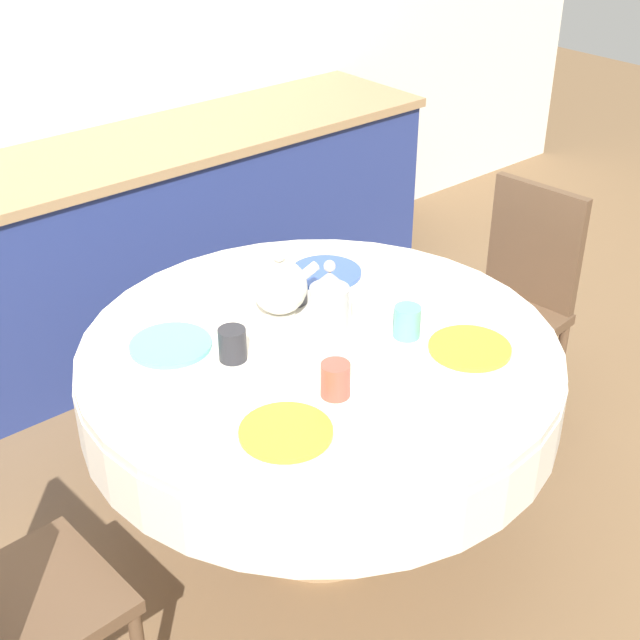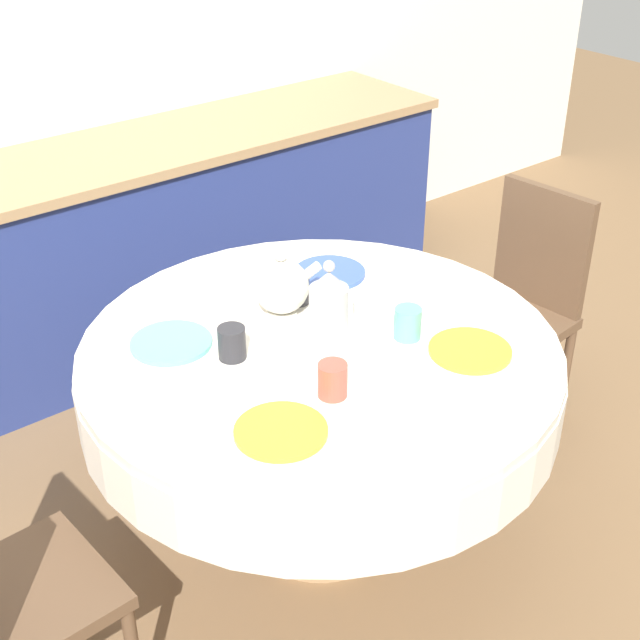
{
  "view_description": "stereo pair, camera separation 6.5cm",
  "coord_description": "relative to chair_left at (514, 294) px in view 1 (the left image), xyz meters",
  "views": [
    {
      "loc": [
        -1.41,
        -1.66,
        2.12
      ],
      "look_at": [
        0.0,
        0.0,
        0.82
      ],
      "focal_mm": 50.0,
      "sensor_mm": 36.0,
      "label": 1
    },
    {
      "loc": [
        -1.36,
        -1.71,
        2.12
      ],
      "look_at": [
        0.0,
        0.0,
        0.82
      ],
      "focal_mm": 50.0,
      "sensor_mm": 36.0,
      "label": 2
    }
  ],
  "objects": [
    {
      "name": "cup_far_left",
      "position": [
        -1.28,
        -0.0,
        0.3
      ],
      "size": [
        0.08,
        0.08,
        0.1
      ],
      "primitive_type": "cylinder",
      "color": "#28282D",
      "rests_on": "dining_table"
    },
    {
      "name": "fruit_bowl",
      "position": [
        -0.8,
        -0.09,
        0.28
      ],
      "size": [
        0.19,
        0.19,
        0.06
      ],
      "primitive_type": "cylinder",
      "color": "silver",
      "rests_on": "dining_table"
    },
    {
      "name": "teapot",
      "position": [
        -1.03,
        0.11,
        0.35
      ],
      "size": [
        0.23,
        0.17,
        0.22
      ],
      "color": "silver",
      "rests_on": "dining_table"
    },
    {
      "name": "cup_near_right",
      "position": [
        -0.82,
        -0.23,
        0.3
      ],
      "size": [
        0.08,
        0.08,
        0.1
      ],
      "primitive_type": "cylinder",
      "color": "#5BA39E",
      "rests_on": "dining_table"
    },
    {
      "name": "plate_near_left",
      "position": [
        -1.38,
        -0.37,
        0.26
      ],
      "size": [
        0.24,
        0.24,
        0.01
      ],
      "primitive_type": "cylinder",
      "color": "yellow",
      "rests_on": "dining_table"
    },
    {
      "name": "coffee_carafe",
      "position": [
        -1.06,
        -0.16,
        0.38
      ],
      "size": [
        0.11,
        0.11,
        0.3
      ],
      "color": "#B2B2B7",
      "rests_on": "dining_table"
    },
    {
      "name": "cup_near_left",
      "position": [
        -1.18,
        -0.32,
        0.3
      ],
      "size": [
        0.08,
        0.08,
        0.1
      ],
      "primitive_type": "cylinder",
      "color": "#CC4C3D",
      "rests_on": "dining_table"
    },
    {
      "name": "chair_left",
      "position": [
        0.0,
        0.0,
        0.0
      ],
      "size": [
        0.44,
        0.44,
        0.9
      ],
      "rotation": [
        0.0,
        0.0,
        -4.62
      ],
      "color": "brown",
      "rests_on": "ground_plane"
    },
    {
      "name": "wall_back",
      "position": [
        -1.04,
        1.7,
        0.81
      ],
      "size": [
        7.0,
        0.05,
        2.6
      ],
      "color": "silver",
      "rests_on": "ground_plane"
    },
    {
      "name": "cup_far_right",
      "position": [
        -0.95,
        0.14,
        0.3
      ],
      "size": [
        0.08,
        0.08,
        0.1
      ],
      "primitive_type": "cylinder",
      "color": "#28282D",
      "rests_on": "dining_table"
    },
    {
      "name": "dining_table",
      "position": [
        -1.04,
        -0.1,
        0.13
      ],
      "size": [
        1.41,
        1.41,
        0.74
      ],
      "color": "tan",
      "rests_on": "ground_plane"
    },
    {
      "name": "plate_near_right",
      "position": [
        -0.74,
        -0.4,
        0.26
      ],
      "size": [
        0.24,
        0.24,
        0.01
      ],
      "primitive_type": "cylinder",
      "color": "yellow",
      "rests_on": "dining_table"
    },
    {
      "name": "ground_plane",
      "position": [
        -1.04,
        -0.1,
        -0.49
      ],
      "size": [
        12.0,
        12.0,
        0.0
      ],
      "primitive_type": "plane",
      "color": "brown"
    },
    {
      "name": "plate_far_right",
      "position": [
        -0.75,
        0.22,
        0.26
      ],
      "size": [
        0.24,
        0.24,
        0.01
      ],
      "primitive_type": "cylinder",
      "color": "#3856AD",
      "rests_on": "dining_table"
    },
    {
      "name": "plate_far_left",
      "position": [
        -1.38,
        0.17,
        0.26
      ],
      "size": [
        0.24,
        0.24,
        0.01
      ],
      "primitive_type": "cylinder",
      "color": "#60BCB7",
      "rests_on": "dining_table"
    },
    {
      "name": "kitchen_counter",
      "position": [
        -1.04,
        1.37,
        -0.04
      ],
      "size": [
        3.24,
        0.64,
        0.89
      ],
      "color": "navy",
      "rests_on": "ground_plane"
    }
  ]
}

